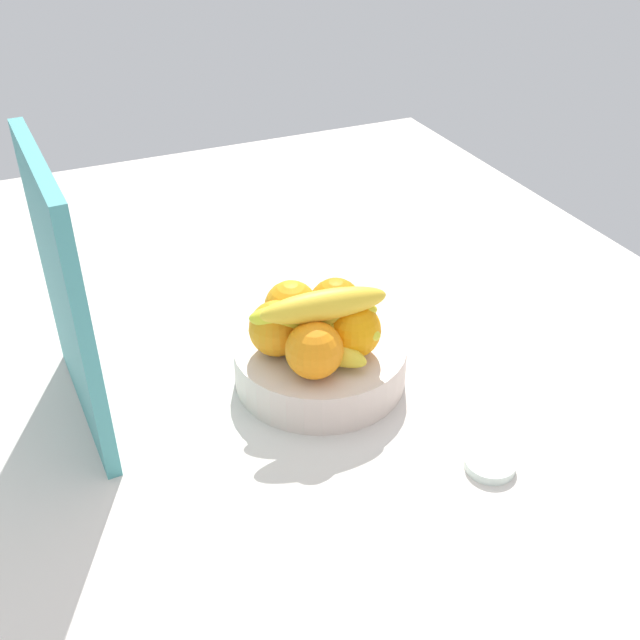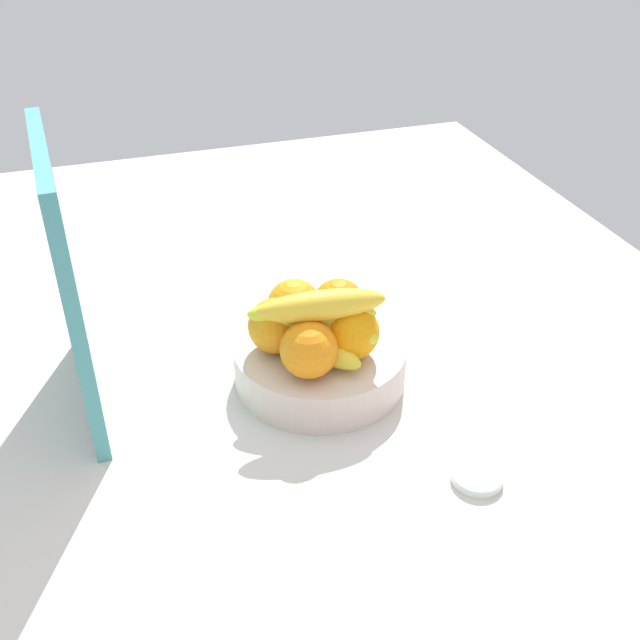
% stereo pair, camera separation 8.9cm
% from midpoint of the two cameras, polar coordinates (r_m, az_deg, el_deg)
% --- Properties ---
extents(ground_plane, '(1.80, 1.40, 0.03)m').
position_cam_midpoint_polar(ground_plane, '(1.10, 0.73, -4.47)').
color(ground_plane, beige).
extents(fruit_bowl, '(0.24, 0.24, 0.06)m').
position_cam_midpoint_polar(fruit_bowl, '(1.05, 2.41, -3.25)').
color(fruit_bowl, beige).
rests_on(fruit_bowl, ground_plane).
extents(orange_front_left, '(0.08, 0.08, 0.08)m').
position_cam_midpoint_polar(orange_front_left, '(1.05, 3.91, 0.94)').
color(orange_front_left, orange).
rests_on(orange_front_left, fruit_bowl).
extents(orange_front_right, '(0.08, 0.08, 0.08)m').
position_cam_midpoint_polar(orange_front_right, '(1.05, 0.65, 1.06)').
color(orange_front_right, orange).
rests_on(orange_front_right, fruit_bowl).
extents(orange_center, '(0.08, 0.08, 0.08)m').
position_cam_midpoint_polar(orange_center, '(1.00, -0.86, -0.52)').
color(orange_center, orange).
rests_on(orange_center, fruit_bowl).
extents(orange_back_left, '(0.08, 0.08, 0.08)m').
position_cam_midpoint_polar(orange_back_left, '(0.96, 1.79, -2.34)').
color(orange_back_left, orange).
rests_on(orange_back_left, fruit_bowl).
extents(orange_back_right, '(0.08, 0.08, 0.08)m').
position_cam_midpoint_polar(orange_back_right, '(1.00, 4.93, -0.97)').
color(orange_back_right, orange).
rests_on(orange_back_right, fruit_bowl).
extents(banana_bunch, '(0.16, 0.18, 0.11)m').
position_cam_midpoint_polar(banana_bunch, '(0.98, 2.18, -0.28)').
color(banana_bunch, yellow).
rests_on(banana_bunch, fruit_bowl).
extents(cutting_board, '(0.28, 0.03, 0.36)m').
position_cam_midpoint_polar(cutting_board, '(0.98, -16.15, 2.65)').
color(cutting_board, teal).
rests_on(cutting_board, ground_plane).
extents(jar_lid, '(0.06, 0.06, 0.01)m').
position_cam_midpoint_polar(jar_lid, '(0.95, 14.52, -11.50)').
color(jar_lid, white).
rests_on(jar_lid, ground_plane).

